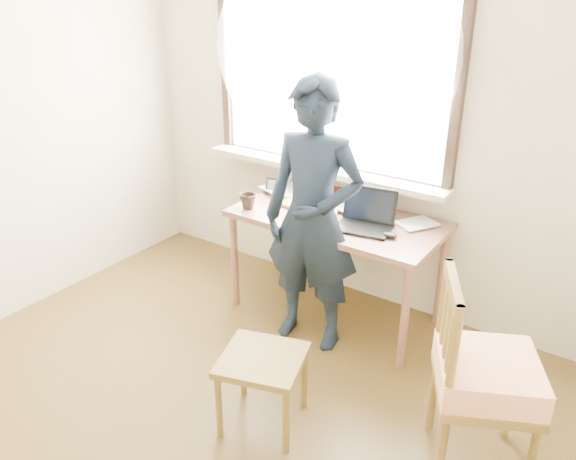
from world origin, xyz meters
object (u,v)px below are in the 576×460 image
Objects in this scene: desk at (337,227)px; person at (313,218)px; work_chair at (262,367)px; mug_dark at (248,202)px; mug_white at (346,198)px; laptop at (366,218)px; side_chair at (483,375)px.

person is (0.02, -0.32, 0.18)m from desk.
work_chair is 0.30× the size of person.
mug_white is at bearing 41.47° from mug_dark.
mug_dark is at bearing -166.42° from laptop.
laptop is 0.74× the size of work_chair.
person is at bearing 104.74° from work_chair.
desk is 0.61m from mug_dark.
person is (-0.21, -0.29, 0.05)m from laptop.
work_chair is (0.23, -1.12, -0.31)m from desk.
work_chair is at bearing -160.52° from side_chair.
mug_dark is at bearing 131.25° from work_chair.
desk reaches higher than work_chair.
person is (0.58, -0.10, 0.05)m from mug_dark.
mug_white is at bearing 142.15° from side_chair.
desk is 2.70× the size of work_chair.
work_chair is at bearing -83.62° from person.
mug_white is (-0.29, 0.25, -0.01)m from laptop.
mug_dark reaches higher than desk.
work_chair is (0.29, -1.34, -0.43)m from mug_white.
mug_dark is 1.27m from work_chair.
mug_dark is at bearing -158.40° from desk.
mug_dark is 0.59m from person.
side_chair is (1.77, -0.55, -0.26)m from mug_dark.
laptop is at bearing -41.38° from mug_white.
desk is 0.26m from mug_white.
mug_white is 0.67m from mug_dark.
side_chair is (1.21, -0.77, -0.14)m from desk.
side_chair reaches higher than desk.
side_chair reaches higher than mug_dark.
desk is 1.18m from work_chair.
mug_dark is 1.87m from side_chair.
desk is 0.37m from person.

